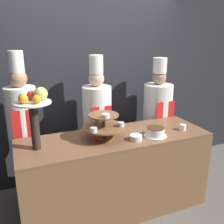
{
  "coord_description": "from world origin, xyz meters",
  "views": [
    {
      "loc": [
        -1.0,
        -1.96,
        1.97
      ],
      "look_at": [
        0.0,
        0.44,
        1.17
      ],
      "focal_mm": 40.0,
      "sensor_mm": 36.0,
      "label": 1
    }
  ],
  "objects_px": {
    "chef_center_left": "(97,119)",
    "chef_center_right": "(157,113)",
    "cup_white": "(183,127)",
    "tiered_stand": "(104,125)",
    "fruit_pedestal": "(34,107)",
    "cake_round": "(155,132)",
    "chef_left": "(23,125)",
    "serving_bowl_near": "(136,137)"
  },
  "relations": [
    {
      "from": "cake_round",
      "to": "chef_center_right",
      "type": "bearing_deg",
      "value": 56.02
    },
    {
      "from": "tiered_stand",
      "to": "chef_center_left",
      "type": "relative_size",
      "value": 0.26
    },
    {
      "from": "tiered_stand",
      "to": "cup_white",
      "type": "bearing_deg",
      "value": -7.03
    },
    {
      "from": "cake_round",
      "to": "cup_white",
      "type": "relative_size",
      "value": 3.35
    },
    {
      "from": "fruit_pedestal",
      "to": "chef_left",
      "type": "height_order",
      "value": "chef_left"
    },
    {
      "from": "cake_round",
      "to": "serving_bowl_near",
      "type": "xyz_separation_m",
      "value": [
        -0.25,
        -0.02,
        -0.02
      ]
    },
    {
      "from": "cake_round",
      "to": "chef_center_left",
      "type": "height_order",
      "value": "chef_center_left"
    },
    {
      "from": "tiered_stand",
      "to": "chef_left",
      "type": "bearing_deg",
      "value": 144.5
    },
    {
      "from": "tiered_stand",
      "to": "cake_round",
      "type": "distance_m",
      "value": 0.57
    },
    {
      "from": "cup_white",
      "to": "serving_bowl_near",
      "type": "relative_size",
      "value": 0.47
    },
    {
      "from": "serving_bowl_near",
      "to": "chef_left",
      "type": "xyz_separation_m",
      "value": [
        -1.07,
        0.72,
        0.05
      ]
    },
    {
      "from": "fruit_pedestal",
      "to": "chef_left",
      "type": "distance_m",
      "value": 0.63
    },
    {
      "from": "tiered_stand",
      "to": "fruit_pedestal",
      "type": "height_order",
      "value": "fruit_pedestal"
    },
    {
      "from": "chef_center_left",
      "to": "fruit_pedestal",
      "type": "bearing_deg",
      "value": -146.4
    },
    {
      "from": "tiered_stand",
      "to": "chef_left",
      "type": "distance_m",
      "value": 0.95
    },
    {
      "from": "cup_white",
      "to": "serving_bowl_near",
      "type": "xyz_separation_m",
      "value": [
        -0.64,
        -0.05,
        -0.0
      ]
    },
    {
      "from": "fruit_pedestal",
      "to": "cake_round",
      "type": "distance_m",
      "value": 1.29
    },
    {
      "from": "fruit_pedestal",
      "to": "cup_white",
      "type": "bearing_deg",
      "value": -4.88
    },
    {
      "from": "fruit_pedestal",
      "to": "chef_center_right",
      "type": "bearing_deg",
      "value": 17.34
    },
    {
      "from": "tiered_stand",
      "to": "cake_round",
      "type": "height_order",
      "value": "tiered_stand"
    },
    {
      "from": "tiered_stand",
      "to": "cup_white",
      "type": "height_order",
      "value": "tiered_stand"
    },
    {
      "from": "fruit_pedestal",
      "to": "chef_left",
      "type": "bearing_deg",
      "value": 100.11
    },
    {
      "from": "fruit_pedestal",
      "to": "chef_center_right",
      "type": "distance_m",
      "value": 1.82
    },
    {
      "from": "cake_round",
      "to": "chef_left",
      "type": "bearing_deg",
      "value": 151.96
    },
    {
      "from": "fruit_pedestal",
      "to": "tiered_stand",
      "type": "bearing_deg",
      "value": -1.89
    },
    {
      "from": "tiered_stand",
      "to": "cup_white",
      "type": "relative_size",
      "value": 6.19
    },
    {
      "from": "cup_white",
      "to": "chef_center_left",
      "type": "relative_size",
      "value": 0.04
    },
    {
      "from": "tiered_stand",
      "to": "chef_left",
      "type": "relative_size",
      "value": 0.25
    },
    {
      "from": "tiered_stand",
      "to": "chef_center_left",
      "type": "distance_m",
      "value": 0.58
    },
    {
      "from": "chef_left",
      "to": "chef_center_left",
      "type": "bearing_deg",
      "value": -0.0
    },
    {
      "from": "chef_left",
      "to": "cake_round",
      "type": "bearing_deg",
      "value": -28.04
    },
    {
      "from": "fruit_pedestal",
      "to": "serving_bowl_near",
      "type": "bearing_deg",
      "value": -10.85
    },
    {
      "from": "chef_center_left",
      "to": "chef_center_right",
      "type": "height_order",
      "value": "chef_center_left"
    },
    {
      "from": "chef_center_right",
      "to": "serving_bowl_near",
      "type": "bearing_deg",
      "value": -135.07
    },
    {
      "from": "cake_round",
      "to": "chef_center_right",
      "type": "height_order",
      "value": "chef_center_right"
    },
    {
      "from": "fruit_pedestal",
      "to": "chef_center_left",
      "type": "bearing_deg",
      "value": 33.6
    },
    {
      "from": "chef_center_left",
      "to": "tiered_stand",
      "type": "bearing_deg",
      "value": -102.05
    },
    {
      "from": "fruit_pedestal",
      "to": "cake_round",
      "type": "height_order",
      "value": "fruit_pedestal"
    },
    {
      "from": "fruit_pedestal",
      "to": "chef_center_left",
      "type": "height_order",
      "value": "chef_center_left"
    },
    {
      "from": "cake_round",
      "to": "cup_white",
      "type": "height_order",
      "value": "cake_round"
    },
    {
      "from": "fruit_pedestal",
      "to": "chef_center_left",
      "type": "xyz_separation_m",
      "value": [
        0.8,
        0.53,
        -0.38
      ]
    },
    {
      "from": "cup_white",
      "to": "fruit_pedestal",
      "type": "bearing_deg",
      "value": 175.12
    }
  ]
}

